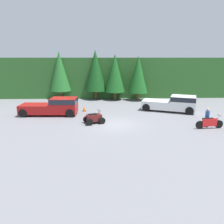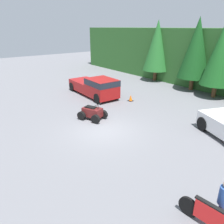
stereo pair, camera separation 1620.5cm
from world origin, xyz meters
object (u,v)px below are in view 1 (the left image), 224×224
dirt_bike (210,123)px  pickup_truck_red (54,106)px  quad_atv (94,118)px  traffic_cone (84,109)px  pickup_truck_second (173,103)px  rider_person (207,117)px

dirt_bike → pickup_truck_red: bearing=155.6°
quad_atv → traffic_cone: 5.02m
pickup_truck_second → traffic_cone: pickup_truck_second is taller
pickup_truck_red → traffic_cone: 3.48m
pickup_truck_red → rider_person: bearing=-16.1°
pickup_truck_second → traffic_cone: (-10.07, 0.51, -0.72)m
pickup_truck_second → quad_atv: (-8.71, -4.32, -0.51)m
dirt_bike → pickup_truck_second: bearing=96.4°
pickup_truck_red → quad_atv: size_ratio=2.83×
pickup_truck_second → quad_atv: 9.73m
pickup_truck_red → dirt_bike: pickup_truck_red is taller
rider_person → traffic_cone: (-11.25, 6.27, -0.66)m
rider_person → traffic_cone: bearing=127.5°
pickup_truck_red → rider_person: (14.24, -4.62, -0.06)m
dirt_bike → quad_atv: quad_atv is taller
rider_person → traffic_cone: 12.90m
quad_atv → pickup_truck_second: bearing=4.6°
quad_atv → rider_person: (9.89, -1.44, 0.45)m
traffic_cone → dirt_bike: bearing=-30.7°
pickup_truck_second → dirt_bike: (1.23, -6.20, -0.48)m
traffic_cone → rider_person: bearing=-29.1°
pickup_truck_red → rider_person: size_ratio=3.55×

